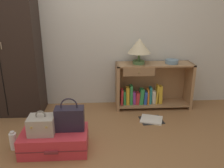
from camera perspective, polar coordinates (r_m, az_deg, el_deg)
name	(u,v)px	position (r m, az deg, el deg)	size (l,w,h in m)	color
ground_plane	(97,158)	(2.57, -3.56, -17.56)	(9.00, 9.00, 0.00)	olive
back_wall	(96,20)	(3.57, -4.00, 15.30)	(6.40, 0.10, 2.60)	beige
wardrobe	(4,43)	(3.54, -24.73, 9.07)	(0.91, 0.47, 2.04)	black
bookshelf	(150,86)	(3.63, 9.16, -0.58)	(1.14, 0.35, 0.69)	#A37A51
table_lamp	(139,47)	(3.41, 6.64, 8.97)	(0.33, 0.33, 0.37)	#4C7542
bowl	(172,62)	(3.57, 14.28, 5.30)	(0.19, 0.19, 0.06)	slate
suitcase_large	(55,141)	(2.70, -13.70, -13.20)	(0.72, 0.44, 0.22)	#D1333D
train_case	(42,125)	(2.61, -16.71, -9.48)	(0.27, 0.22, 0.26)	#A89E8E
handbag	(70,118)	(2.60, -10.23, -8.15)	(0.31, 0.16, 0.36)	#231E2D
bottle	(13,141)	(2.86, -22.83, -12.60)	(0.08, 0.08, 0.22)	white
open_book_on_floor	(151,120)	(3.32, 9.54, -8.51)	(0.36, 0.33, 0.02)	white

